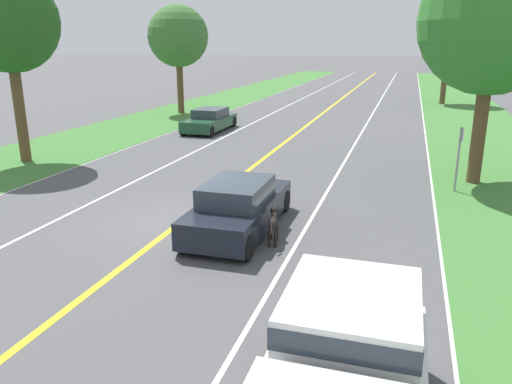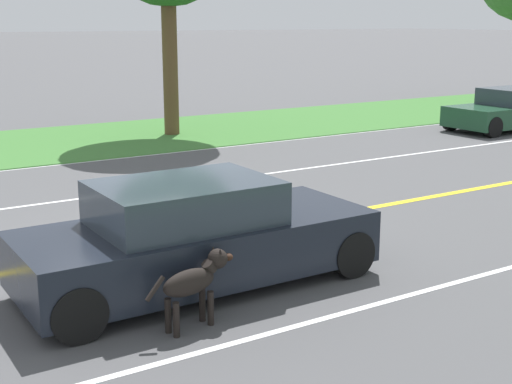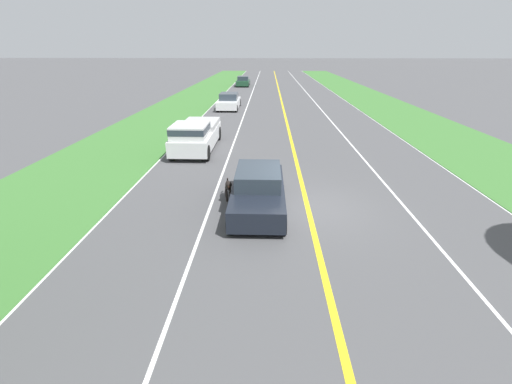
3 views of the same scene
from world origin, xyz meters
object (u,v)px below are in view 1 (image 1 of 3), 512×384
roadside_tree_left_near (8,23)px  roadside_tree_right_near (493,22)px  ego_car (239,207)px  roadside_tree_left_far (178,37)px  oncoming_car (210,120)px  roadside_tree_right_far (448,41)px  dog (273,222)px  street_sign (459,151)px

roadside_tree_left_near → roadside_tree_right_near: bearing=5.9°
ego_car → roadside_tree_left_far: roadside_tree_left_far is taller
oncoming_car → roadside_tree_left_far: 9.41m
roadside_tree_right_far → roadside_tree_left_near: size_ratio=0.93×
dog → ego_car: bearing=142.7°
roadside_tree_left_near → roadside_tree_left_far: (-0.23, 16.13, -0.33)m
roadside_tree_left_far → dog: bearing=-59.7°
ego_car → street_sign: (5.91, 5.57, 0.77)m
ego_car → roadside_tree_left_near: roadside_tree_left_near is taller
ego_car → oncoming_car: (-6.80, 14.76, -0.05)m
oncoming_car → roadside_tree_left_near: 11.81m
roadside_tree_left_far → street_sign: size_ratio=3.36×
dog → roadside_tree_right_far: roadside_tree_right_far is taller
roadside_tree_right_near → roadside_tree_left_far: size_ratio=1.07×
dog → roadside_tree_right_far: bearing=70.4°
dog → oncoming_car: size_ratio=0.26×
roadside_tree_right_near → roadside_tree_right_far: roadside_tree_right_near is taller
ego_car → roadside_tree_left_far: bearing=118.7°
roadside_tree_right_near → oncoming_car: bearing=150.0°
roadside_tree_right_far → roadside_tree_left_far: roadside_tree_left_far is taller
roadside_tree_right_near → street_sign: (-0.71, -1.44, -4.15)m
street_sign → roadside_tree_left_near: bearing=-178.6°
roadside_tree_right_near → roadside_tree_left_far: 23.19m
roadside_tree_left_far → roadside_tree_right_far: bearing=32.0°
ego_car → dog: size_ratio=3.85×
roadside_tree_right_far → roadside_tree_left_far: 21.80m
oncoming_car → roadside_tree_left_near: (-4.63, -9.61, 5.07)m
dog → street_sign: (4.79, 6.16, 0.87)m
oncoming_car → roadside_tree_left_far: bearing=-53.3°
ego_car → roadside_tree_right_near: 10.82m
dog → roadside_tree_left_near: bearing=145.5°
roadside_tree_left_far → street_sign: roadside_tree_left_far is taller
ego_car → roadside_tree_left_near: bearing=155.7°
roadside_tree_right_near → roadside_tree_left_near: (-18.05, -1.86, 0.10)m
oncoming_car → roadside_tree_right_near: bearing=150.0°
roadside_tree_right_near → street_sign: size_ratio=3.61×
dog → roadside_tree_right_far: size_ratio=0.17×
oncoming_car → roadside_tree_right_near: size_ratio=0.56×
ego_car → roadside_tree_right_far: roadside_tree_right_far is taller
roadside_tree_right_far → ego_car: bearing=-101.7°
oncoming_car → roadside_tree_right_far: roadside_tree_right_far is taller
dog → roadside_tree_left_near: (-12.56, 5.74, 5.13)m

